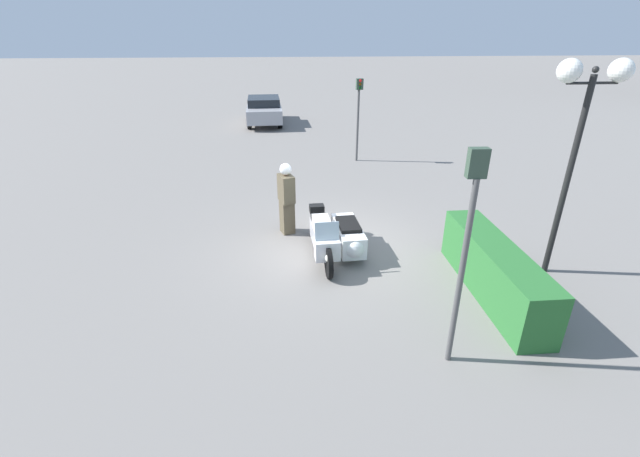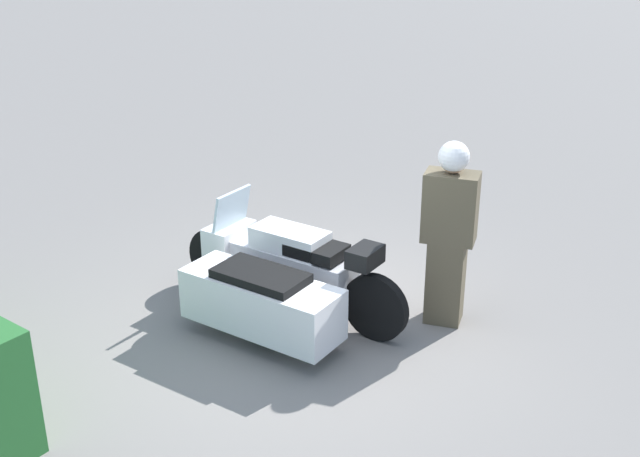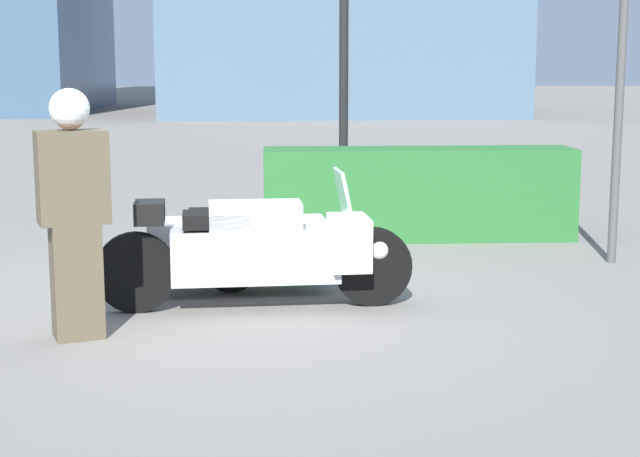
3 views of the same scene
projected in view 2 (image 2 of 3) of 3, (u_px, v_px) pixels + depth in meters
ground_plane at (300, 335)px, 7.77m from camera, size 160.00×160.00×0.00m
police_motorcycle at (267, 281)px, 7.80m from camera, size 2.65×1.20×1.16m
officer_rider at (449, 229)px, 7.68m from camera, size 0.58×0.46×1.86m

